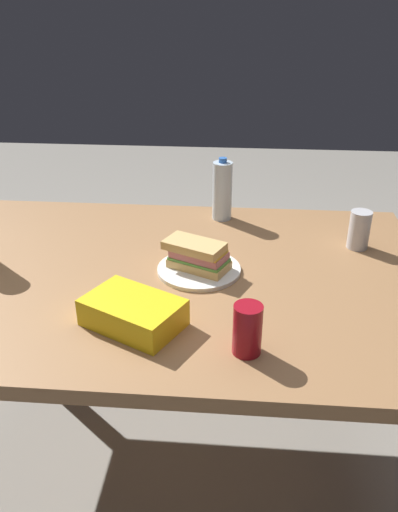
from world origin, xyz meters
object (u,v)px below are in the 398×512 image
object	(u,v)px
soda_can_red	(247,329)
water_bottle_tall	(222,191)
paper_plate	(199,269)
chip_bag	(133,312)
sandwich	(198,255)
dining_table	(167,297)
soda_can_silver	(359,230)

from	to	relation	value
soda_can_red	water_bottle_tall	size ratio (longest dim) A/B	0.55
paper_plate	chip_bag	size ratio (longest dim) A/B	1.05
sandwich	chip_bag	distance (m)	0.31
sandwich	soda_can_red	world-z (taller)	soda_can_red
dining_table	soda_can_silver	bearing A→B (deg)	-160.27
dining_table	water_bottle_tall	size ratio (longest dim) A/B	6.95
dining_table	soda_can_silver	size ratio (longest dim) A/B	12.62
sandwich	soda_can_silver	xyz separation A→B (m)	(-0.49, -0.20, 0.01)
soda_can_red	chip_bag	xyz separation A→B (m)	(0.27, -0.08, -0.03)
dining_table	water_bottle_tall	xyz separation A→B (m)	(-0.14, -0.41, 0.19)
sandwich	water_bottle_tall	size ratio (longest dim) A/B	0.93
chip_bag	water_bottle_tall	xyz separation A→B (m)	(-0.18, -0.68, 0.07)
soda_can_red	chip_bag	world-z (taller)	soda_can_red
chip_bag	water_bottle_tall	bearing A→B (deg)	102.22
dining_table	soda_can_silver	distance (m)	0.64
water_bottle_tall	soda_can_red	bearing A→B (deg)	96.69
dining_table	water_bottle_tall	distance (m)	0.47
paper_plate	chip_bag	xyz separation A→B (m)	(0.14, 0.28, 0.03)
paper_plate	soda_can_red	distance (m)	0.39
paper_plate	sandwich	size ratio (longest dim) A/B	1.18
dining_table	soda_can_red	distance (m)	0.45
soda_can_silver	water_bottle_tall	bearing A→B (deg)	-24.47
soda_can_red	sandwich	bearing A→B (deg)	-68.76
soda_can_red	soda_can_silver	world-z (taller)	same
paper_plate	chip_bag	bearing A→B (deg)	64.11
paper_plate	sandwich	xyz separation A→B (m)	(0.00, 0.00, 0.05)
dining_table	chip_bag	distance (m)	0.30
sandwich	soda_can_red	xyz separation A→B (m)	(-0.14, 0.37, 0.01)
paper_plate	soda_can_silver	distance (m)	0.53
dining_table	sandwich	size ratio (longest dim) A/B	7.49
dining_table	paper_plate	xyz separation A→B (m)	(-0.10, -0.01, 0.09)
water_bottle_tall	dining_table	bearing A→B (deg)	70.65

